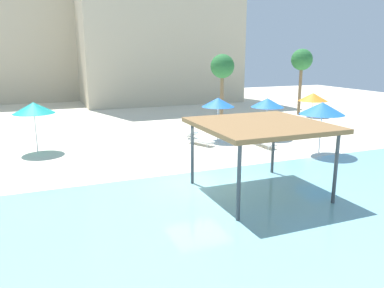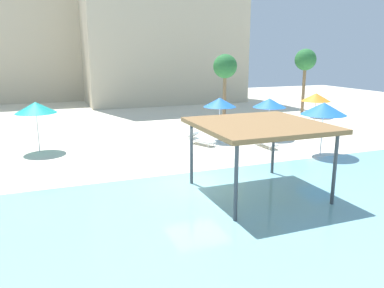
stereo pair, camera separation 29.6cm
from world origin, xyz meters
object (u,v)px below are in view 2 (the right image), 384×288
(palm_tree_0, at_px, (225,68))
(palm_tree_2, at_px, (305,61))
(beach_umbrella_blue_5, at_px, (269,103))
(lounge_chair_1, at_px, (264,141))
(shade_pavilion, at_px, (259,127))
(beach_umbrella_blue_2, at_px, (220,102))
(beach_umbrella_teal_0, at_px, (36,108))
(lounge_chair_0, at_px, (200,139))
(beach_umbrella_blue_3, at_px, (324,109))
(beach_umbrella_orange_4, at_px, (316,97))

(palm_tree_0, relative_size, palm_tree_2, 0.93)
(beach_umbrella_blue_5, relative_size, lounge_chair_1, 1.38)
(shade_pavilion, height_order, lounge_chair_1, shade_pavilion)
(shade_pavilion, height_order, beach_umbrella_blue_2, shade_pavilion)
(lounge_chair_1, distance_m, palm_tree_0, 9.28)
(palm_tree_2, bearing_deg, shade_pavilion, -131.59)
(palm_tree_2, bearing_deg, lounge_chair_1, -136.44)
(beach_umbrella_teal_0, xyz_separation_m, beach_umbrella_blue_2, (11.01, -1.05, -0.09))
(beach_umbrella_teal_0, relative_size, lounge_chair_0, 1.47)
(beach_umbrella_blue_3, bearing_deg, palm_tree_2, 57.12)
(beach_umbrella_teal_0, height_order, lounge_chair_1, beach_umbrella_teal_0)
(shade_pavilion, bearing_deg, lounge_chair_1, 56.31)
(beach_umbrella_blue_2, height_order, palm_tree_2, palm_tree_2)
(beach_umbrella_teal_0, bearing_deg, beach_umbrella_blue_2, -5.44)
(shade_pavilion, xyz_separation_m, beach_umbrella_teal_0, (-8.25, 10.50, -0.20))
(shade_pavilion, relative_size, beach_umbrella_orange_4, 1.81)
(beach_umbrella_teal_0, bearing_deg, beach_umbrella_blue_5, -6.40)
(beach_umbrella_blue_3, xyz_separation_m, beach_umbrella_blue_5, (-0.30, 4.94, -0.26))
(beach_umbrella_orange_4, height_order, palm_tree_0, palm_tree_0)
(beach_umbrella_blue_3, xyz_separation_m, lounge_chair_0, (-5.30, 4.82, -2.30))
(shade_pavilion, relative_size, palm_tree_2, 0.81)
(lounge_chair_1, bearing_deg, palm_tree_2, 129.83)
(beach_umbrella_orange_4, xyz_separation_m, palm_tree_2, (3.12, 5.62, 2.49))
(beach_umbrella_blue_2, bearing_deg, beach_umbrella_blue_3, -56.32)
(beach_umbrella_blue_2, height_order, beach_umbrella_blue_5, beach_umbrella_blue_2)
(beach_umbrella_teal_0, relative_size, beach_umbrella_blue_5, 1.09)
(shade_pavilion, distance_m, lounge_chair_1, 8.59)
(beach_umbrella_teal_0, bearing_deg, lounge_chair_1, -15.89)
(beach_umbrella_blue_3, xyz_separation_m, lounge_chair_1, (-1.86, 2.90, -2.30))
(beach_umbrella_orange_4, relative_size, palm_tree_2, 0.45)
(beach_umbrella_blue_3, bearing_deg, beach_umbrella_orange_4, 54.04)
(lounge_chair_0, distance_m, palm_tree_0, 8.88)
(beach_umbrella_blue_2, relative_size, beach_umbrella_orange_4, 1.04)
(lounge_chair_1, bearing_deg, beach_umbrella_blue_3, 28.89)
(beach_umbrella_blue_5, distance_m, palm_tree_0, 6.54)
(shade_pavilion, xyz_separation_m, beach_umbrella_blue_5, (6.12, 8.89, -0.41))
(lounge_chair_0, distance_m, lounge_chair_1, 3.93)
(beach_umbrella_blue_3, bearing_deg, beach_umbrella_blue_5, 93.51)
(beach_umbrella_teal_0, xyz_separation_m, lounge_chair_1, (12.82, -3.65, -2.25))
(beach_umbrella_blue_3, xyz_separation_m, palm_tree_2, (7.83, 12.12, 2.22))
(beach_umbrella_blue_3, height_order, beach_umbrella_orange_4, beach_umbrella_blue_3)
(beach_umbrella_blue_3, distance_m, palm_tree_2, 14.60)
(shade_pavilion, height_order, beach_umbrella_blue_3, beach_umbrella_blue_3)
(beach_umbrella_blue_2, xyz_separation_m, lounge_chair_1, (1.81, -2.60, -2.15))
(shade_pavilion, distance_m, palm_tree_0, 16.26)
(shade_pavilion, xyz_separation_m, beach_umbrella_orange_4, (11.14, 10.45, -0.41))
(shade_pavilion, bearing_deg, palm_tree_0, 68.81)
(beach_umbrella_blue_2, height_order, palm_tree_0, palm_tree_0)
(beach_umbrella_blue_2, bearing_deg, shade_pavilion, -106.27)
(lounge_chair_1, bearing_deg, beach_umbrella_blue_5, 138.90)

